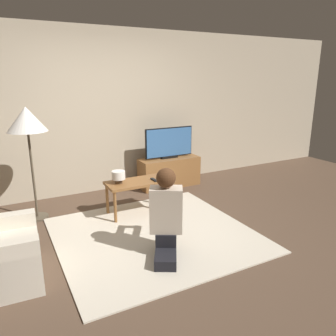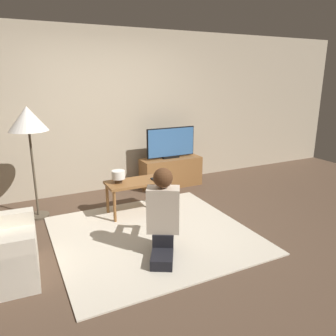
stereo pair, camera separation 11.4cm
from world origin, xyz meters
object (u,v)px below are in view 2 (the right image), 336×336
(tv, at_px, (171,143))
(coffee_table, at_px, (137,185))
(floor_lamp, at_px, (28,122))
(table_lamp, at_px, (118,176))
(person_kneeling, at_px, (163,212))

(tv, bearing_deg, coffee_table, -138.14)
(tv, xyz_separation_m, floor_lamp, (-2.22, -0.37, 0.52))
(floor_lamp, height_order, table_lamp, floor_lamp)
(tv, height_order, floor_lamp, floor_lamp)
(coffee_table, distance_m, floor_lamp, 1.62)
(coffee_table, distance_m, person_kneeling, 1.16)
(coffee_table, xyz_separation_m, floor_lamp, (-1.26, 0.49, 0.88))
(person_kneeling, xyz_separation_m, table_lamp, (-0.10, 1.18, 0.09))
(coffee_table, bearing_deg, floor_lamp, 158.96)
(tv, relative_size, floor_lamp, 0.59)
(person_kneeling, height_order, table_lamp, person_kneeling)
(coffee_table, distance_m, table_lamp, 0.30)
(tv, relative_size, person_kneeling, 0.92)
(floor_lamp, relative_size, table_lamp, 8.32)
(floor_lamp, bearing_deg, person_kneeling, -55.78)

